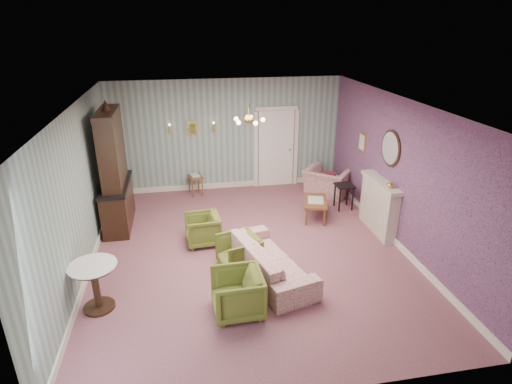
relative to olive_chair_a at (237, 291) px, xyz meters
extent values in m
plane|color=#8F535F|center=(0.49, 1.80, -0.39)|extent=(7.00, 7.00, 0.00)
plane|color=white|center=(0.49, 1.80, 2.51)|extent=(7.00, 7.00, 0.00)
plane|color=gray|center=(0.49, 5.30, 1.06)|extent=(6.00, 0.00, 6.00)
plane|color=gray|center=(0.49, -1.70, 1.06)|extent=(6.00, 0.00, 6.00)
plane|color=gray|center=(-2.51, 1.80, 1.06)|extent=(0.00, 7.00, 7.00)
plane|color=gray|center=(3.49, 1.80, 1.06)|extent=(0.00, 7.00, 7.00)
plane|color=#B65B87|center=(3.48, 1.80, 1.06)|extent=(0.00, 7.00, 7.00)
imported|color=#606824|center=(0.00, 0.00, 0.00)|extent=(0.73, 0.77, 0.78)
imported|color=#606824|center=(0.21, 1.28, -0.04)|extent=(0.79, 0.82, 0.70)
imported|color=#606824|center=(-0.39, 2.31, -0.05)|extent=(0.67, 0.71, 0.69)
imported|color=#A14159|center=(0.71, 0.92, 0.03)|extent=(1.16, 2.24, 0.84)
imported|color=#A14159|center=(2.97, 4.33, 0.08)|extent=(1.28, 1.24, 0.94)
imported|color=gold|center=(3.33, 1.80, 0.84)|extent=(0.15, 0.15, 0.15)
cube|color=maroon|center=(2.92, 4.18, 0.09)|extent=(0.41, 0.28, 0.39)
camera|label=1|loc=(-0.68, -5.34, 3.88)|focal=29.47mm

